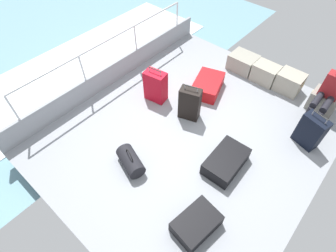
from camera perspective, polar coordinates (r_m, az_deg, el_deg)
ground_plane at (r=4.97m, az=5.52°, el=-1.15°), size 4.40×5.20×0.06m
gunwale_port at (r=5.91m, az=-11.49°, el=11.30°), size 0.06×5.20×0.45m
railing_port at (r=5.59m, az=-12.39°, el=15.75°), size 0.04×4.20×1.02m
sea_wake at (r=7.24m, az=-18.36°, el=12.06°), size 12.00×12.00×0.01m
cargo_crate_0 at (r=6.37m, az=15.83°, el=13.06°), size 0.61×0.47×0.36m
cargo_crate_1 at (r=6.17m, az=20.21°, el=10.63°), size 0.55×0.38×0.40m
cargo_crate_2 at (r=6.11m, az=24.67°, el=8.56°), size 0.53×0.42×0.42m
cargo_crate_3 at (r=5.99m, az=30.48°, el=4.62°), size 0.53×0.40×0.38m
passenger_seated at (r=5.62m, az=31.37°, el=6.34°), size 0.34×0.66×1.08m
suitcase_0 at (r=4.48m, az=12.35°, el=-7.45°), size 0.51×0.80×0.25m
suitcase_1 at (r=4.93m, az=4.70°, el=4.82°), size 0.44×0.34×0.77m
suitcase_2 at (r=5.66m, az=8.55°, el=8.68°), size 0.74×0.90×0.27m
suitcase_3 at (r=3.95m, az=6.12°, el=-20.16°), size 0.53×0.70×0.23m
suitcase_4 at (r=5.30m, az=-2.69°, el=8.58°), size 0.46×0.33×0.74m
suitcase_5 at (r=5.12m, az=28.36°, el=-0.96°), size 0.46×0.33×0.72m
duffel_bag at (r=4.40m, az=-8.06°, el=-7.47°), size 0.60×0.43×0.41m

